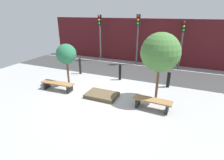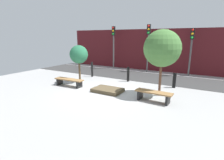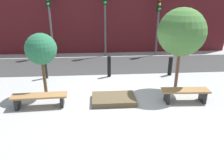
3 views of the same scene
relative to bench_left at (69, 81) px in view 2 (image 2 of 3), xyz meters
name	(u,v)px [view 2 (image 2 of 3)]	position (x,y,z in m)	size (l,w,h in m)	color
ground_plane	(108,91)	(2.54, 0.29, -0.32)	(18.00, 18.00, 0.00)	#9A9A9A
road_strip	(138,76)	(2.54, 4.61, -0.32)	(18.00, 3.17, 0.01)	#353535
building_facade	(152,50)	(2.54, 7.53, 1.43)	(16.20, 0.50, 3.49)	#511419
bench_left	(69,81)	(0.00, 0.00, 0.00)	(1.87, 0.55, 0.44)	black
bench_right	(154,94)	(5.08, 0.00, 0.01)	(1.68, 0.56, 0.47)	black
planter_bed	(108,90)	(2.54, 0.20, -0.23)	(1.55, 1.03, 0.18)	brown
tree_behind_left_bench	(79,55)	(0.00, 0.97, 1.46)	(1.12, 1.12, 2.35)	brown
tree_behind_right_bench	(162,49)	(5.08, 0.97, 1.99)	(1.75, 1.75, 3.20)	brown
bollard_far_left	(92,69)	(-0.36, 2.77, 0.21)	(0.15, 0.15, 1.07)	black
bollard_left	(128,74)	(2.54, 2.77, 0.16)	(0.16, 0.16, 0.96)	black
bollard_center	(174,80)	(5.43, 2.77, 0.11)	(0.19, 0.19, 0.86)	black
traffic_light_west	(113,40)	(-0.67, 6.48, 2.26)	(0.28, 0.27, 3.74)	#5B5B5B
traffic_light_mid_west	(148,40)	(2.54, 6.48, 2.30)	(0.28, 0.27, 3.81)	#4E4E4E
traffic_light_mid_east	(191,43)	(5.74, 6.48, 2.07)	(0.28, 0.27, 3.44)	#4F4F4F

